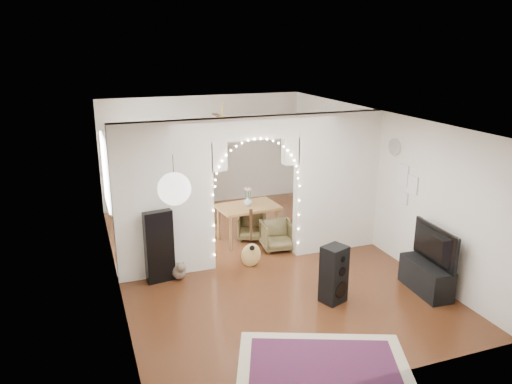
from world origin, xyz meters
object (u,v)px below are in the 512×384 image
object	(u,v)px
acoustic_guitar	(251,246)
dining_chair_right	(277,236)
bookcase	(175,175)
dining_table	(248,209)
dining_chair_left	(252,227)
floor_speaker	(334,274)
media_console	(426,277)

from	to	relation	value
acoustic_guitar	dining_chair_right	bearing A→B (deg)	50.01
bookcase	acoustic_guitar	bearing A→B (deg)	-93.73
dining_table	dining_chair_left	xyz separation A→B (m)	(0.11, 0.08, -0.42)
acoustic_guitar	dining_chair_left	size ratio (longest dim) A/B	1.66
acoustic_guitar	floor_speaker	bearing A→B (deg)	-52.18
floor_speaker	dining_chair_right	bearing A→B (deg)	69.32
media_console	dining_chair_right	world-z (taller)	dining_chair_right
dining_chair_left	dining_chair_right	xyz separation A→B (m)	(0.30, -0.68, 0.02)
dining_chair_right	dining_table	bearing A→B (deg)	130.55
floor_speaker	dining_chair_left	size ratio (longest dim) A/B	1.64
floor_speaker	acoustic_guitar	bearing A→B (deg)	94.52
dining_chair_right	dining_chair_left	bearing A→B (deg)	120.41
floor_speaker	dining_chair_right	world-z (taller)	floor_speaker
bookcase	dining_chair_right	bearing A→B (deg)	-79.38
floor_speaker	dining_chair_right	xyz separation A→B (m)	(-0.03, 2.23, -0.18)
dining_table	floor_speaker	bearing A→B (deg)	-86.81
floor_speaker	dining_table	distance (m)	2.88
acoustic_guitar	dining_chair_left	bearing A→B (deg)	81.80
bookcase	dining_chair_left	size ratio (longest dim) A/B	3.01
dining_table	dining_chair_right	size ratio (longest dim) A/B	2.08
acoustic_guitar	media_console	size ratio (longest dim) A/B	0.94
bookcase	dining_table	xyz separation A→B (m)	(0.98, -2.54, -0.17)
media_console	bookcase	world-z (taller)	bookcase
dining_table	media_console	bearing A→B (deg)	-62.21
dining_table	dining_chair_left	distance (m)	0.44
acoustic_guitar	media_console	xyz separation A→B (m)	(2.37, -1.86, -0.16)
media_console	dining_chair_left	xyz separation A→B (m)	(-1.90, 3.15, 0.01)
media_console	dining_table	xyz separation A→B (m)	(-2.01, 3.07, 0.43)
media_console	dining_chair_right	size ratio (longest dim) A/B	1.64
media_console	dining_chair_right	distance (m)	2.94
floor_speaker	media_console	size ratio (longest dim) A/B	0.93
dining_table	acoustic_guitar	bearing A→B (deg)	-112.18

